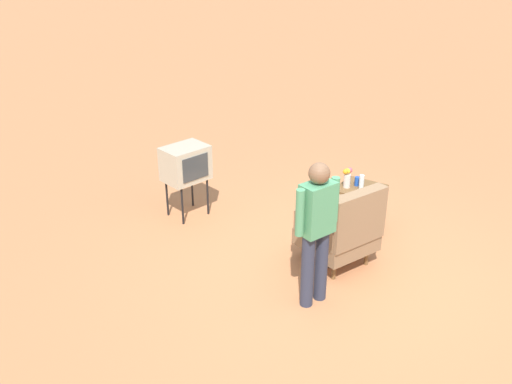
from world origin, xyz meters
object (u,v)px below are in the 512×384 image
object	(u,v)px
armchair	(343,229)
side_table	(360,194)
person_standing	(317,226)
flower_vase	(347,177)
tv_on_stand	(186,164)
bottle_short_clear	(361,182)
soda_can_blue	(357,181)

from	to	relation	value
armchair	side_table	size ratio (longest dim) A/B	1.67
person_standing	flower_vase	bearing A→B (deg)	-166.74
armchair	person_standing	bearing A→B (deg)	3.42
tv_on_stand	bottle_short_clear	distance (m)	2.39
bottle_short_clear	flower_vase	world-z (taller)	flower_vase
flower_vase	person_standing	bearing A→B (deg)	13.26
armchair	tv_on_stand	size ratio (longest dim) A/B	1.03
armchair	side_table	xyz separation A→B (m)	(-0.93, -0.18, 0.04)
tv_on_stand	person_standing	world-z (taller)	person_standing
armchair	soda_can_blue	xyz separation A→B (m)	(-0.96, -0.25, 0.20)
tv_on_stand	flower_vase	bearing A→B (deg)	110.84
side_table	armchair	bearing A→B (deg)	10.93
side_table	soda_can_blue	size ratio (longest dim) A/B	5.21
side_table	flower_vase	world-z (taller)	flower_vase
person_standing	flower_vase	distance (m)	1.71
armchair	person_standing	distance (m)	0.93
soda_can_blue	bottle_short_clear	size ratio (longest dim) A/B	0.61
bottle_short_clear	armchair	bearing A→B (deg)	10.10
soda_can_blue	bottle_short_clear	distance (m)	0.13
soda_can_blue	tv_on_stand	bearing A→B (deg)	-67.22
side_table	tv_on_stand	bearing A→B (deg)	-68.49
armchair	flower_vase	distance (m)	0.95
side_table	tv_on_stand	xyz separation A→B (m)	(0.87, -2.22, 0.24)
armchair	tv_on_stand	bearing A→B (deg)	-91.32
soda_can_blue	bottle_short_clear	xyz separation A→B (m)	(0.08, 0.09, 0.04)
soda_can_blue	flower_vase	bearing A→B (deg)	-37.65
side_table	tv_on_stand	world-z (taller)	tv_on_stand
armchair	tv_on_stand	distance (m)	2.41
tv_on_stand	person_standing	bearing A→B (deg)	70.23
side_table	soda_can_blue	distance (m)	0.17
side_table	flower_vase	size ratio (longest dim) A/B	2.40
soda_can_blue	flower_vase	size ratio (longest dim) A/B	0.46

